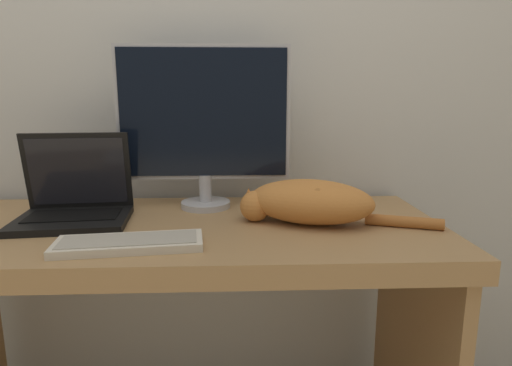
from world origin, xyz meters
The scene contains 7 objects.
wall_back centered at (0.00, 0.70, 1.30)m, with size 6.40×0.06×2.60m.
desk centered at (0.00, 0.32, 0.61)m, with size 1.52×0.64×0.77m.
monitor centered at (0.07, 0.50, 1.05)m, with size 0.55×0.16×0.52m.
laptop centered at (-0.30, 0.36, 0.82)m, with size 0.33×0.27×0.25m.
external_keyboard centered at (-0.09, 0.12, 0.78)m, with size 0.36×0.16×0.02m.
cat centered at (0.38, 0.31, 0.83)m, with size 0.56×0.28×0.13m.
small_toy centered at (0.42, 0.53, 0.80)m, with size 0.06×0.06×0.06m.
Camera 1 is at (0.18, -0.87, 1.12)m, focal length 30.00 mm.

